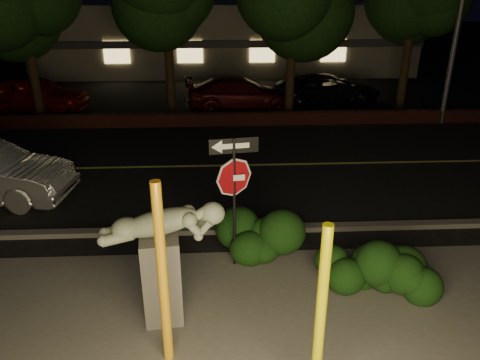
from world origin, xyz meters
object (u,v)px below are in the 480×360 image
signpost (234,178)px  parked_car_darkred (241,94)px  parked_car_red (35,93)px  sculpture (162,252)px  yellow_pole_left (163,277)px  parked_car_dark (328,89)px  yellow_pole_right (320,320)px

signpost → parked_car_darkred: size_ratio=0.57×
signpost → parked_car_darkred: bearing=77.9°
parked_car_red → sculpture: bearing=-143.9°
yellow_pole_left → sculpture: bearing=96.9°
signpost → parked_car_dark: signpost is taller
yellow_pole_right → parked_car_dark: bearing=76.8°
yellow_pole_left → parked_car_dark: (5.95, 15.55, -0.84)m
yellow_pole_right → parked_car_darkred: size_ratio=0.58×
sculpture → parked_car_dark: (6.07, 14.61, -0.66)m
parked_car_darkred → parked_car_red: bearing=84.4°
signpost → parked_car_red: bearing=115.0°
parked_car_red → parked_car_darkred: size_ratio=0.93×
signpost → sculpture: (-1.23, -1.56, -0.61)m
yellow_pole_right → signpost: (-0.98, 3.39, 0.54)m
parked_car_red → signpost: bearing=-137.0°
parked_car_dark → parked_car_darkred: bearing=91.0°
signpost → sculpture: 2.08m
yellow_pole_right → parked_car_red: bearing=120.2°
signpost → parked_car_dark: 13.97m
yellow_pole_left → parked_car_dark: yellow_pole_left is taller
yellow_pole_left → parked_car_darkred: yellow_pole_left is taller
yellow_pole_right → parked_car_red: size_ratio=0.63×
yellow_pole_left → signpost: (1.12, 2.50, 0.44)m
parked_car_dark → yellow_pole_right: bearing=155.3°
yellow_pole_left → parked_car_red: bearing=115.4°
parked_car_red → parked_car_darkred: 8.94m
signpost → yellow_pole_left: bearing=-122.6°
yellow_pole_right → sculpture: bearing=140.4°
signpost → yellow_pole_right: bearing=-82.4°
yellow_pole_right → sculpture: size_ratio=1.30×
yellow_pole_right → sculpture: 2.87m
sculpture → parked_car_red: sculpture is taller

